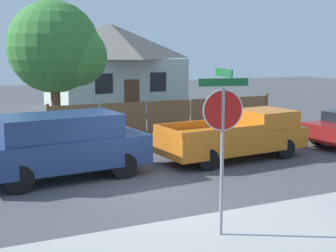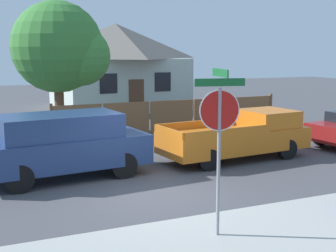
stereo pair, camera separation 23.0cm
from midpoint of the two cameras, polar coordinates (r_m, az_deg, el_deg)
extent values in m
plane|color=#47474C|center=(12.27, -2.61, -8.11)|extent=(80.00, 80.00, 0.00)
cube|color=#A3A39E|center=(9.25, 6.18, -14.12)|extent=(36.00, 3.20, 0.01)
cube|color=brown|center=(19.73, -11.65, 0.47)|extent=(2.06, 0.06, 1.42)
cube|color=brown|center=(20.32, -5.75, 0.87)|extent=(2.06, 0.06, 1.42)
cube|color=brown|center=(21.12, -0.23, 1.24)|extent=(2.06, 0.06, 1.42)
cube|color=brown|center=(22.09, 4.84, 1.56)|extent=(2.06, 0.06, 1.42)
cube|color=brown|center=(23.23, 9.45, 1.85)|extent=(2.06, 0.06, 1.42)
cube|color=brown|center=(19.51, -14.72, 0.41)|extent=(0.12, 0.12, 1.52)
cube|color=brown|center=(23.84, 11.59, 2.10)|extent=(0.12, 0.12, 1.52)
cube|color=#B2C1B7|center=(30.08, -7.12, 5.22)|extent=(7.25, 7.32, 3.14)
pyramid|color=#5B5651|center=(30.01, -7.22, 10.26)|extent=(7.82, 7.91, 2.15)
cube|color=black|center=(26.07, -8.05, 5.14)|extent=(1.00, 0.04, 1.10)
cube|color=black|center=(27.20, -1.44, 5.39)|extent=(1.00, 0.04, 1.10)
cube|color=brown|center=(26.66, -4.65, 3.52)|extent=(0.90, 0.04, 2.00)
cylinder|color=brown|center=(20.45, -13.80, 2.01)|extent=(0.40, 0.40, 2.35)
sphere|color=#387A33|center=(20.30, -14.09, 9.34)|extent=(3.83, 3.83, 3.83)
sphere|color=#3C8437|center=(20.02, -11.34, 8.34)|extent=(2.49, 2.49, 2.49)
cube|color=navy|center=(13.74, -13.02, -3.07)|extent=(4.88, 2.33, 0.85)
cube|color=navy|center=(13.57, -13.62, 0.00)|extent=(3.45, 2.05, 0.66)
cube|color=black|center=(14.08, -7.46, 0.51)|extent=(0.21, 1.70, 0.56)
cylinder|color=black|center=(15.08, -8.57, -3.41)|extent=(0.76, 0.22, 0.76)
cylinder|color=black|center=(13.54, -5.92, -4.82)|extent=(0.76, 0.22, 0.76)
cylinder|color=black|center=(14.31, -19.61, -4.54)|extent=(0.76, 0.22, 0.76)
cylinder|color=black|center=(12.68, -18.20, -6.22)|extent=(0.76, 0.22, 0.76)
cube|color=orange|center=(15.90, 7.51, -1.64)|extent=(5.28, 2.31, 0.70)
cube|color=orange|center=(16.68, 11.42, 0.98)|extent=(1.79, 1.86, 0.57)
cube|color=orange|center=(16.04, 3.13, 0.24)|extent=(3.22, 0.36, 0.25)
cube|color=orange|center=(14.59, 6.94, -0.72)|extent=(3.22, 0.36, 0.25)
cube|color=orange|center=(14.44, -0.47, -0.76)|extent=(0.23, 1.78, 0.25)
cylinder|color=black|center=(17.57, 9.98, -1.76)|extent=(0.69, 0.22, 0.69)
cylinder|color=black|center=(16.36, 13.69, -2.70)|extent=(0.69, 0.22, 0.69)
cylinder|color=black|center=(15.76, 1.02, -2.90)|extent=(0.69, 0.22, 0.69)
cylinder|color=black|center=(14.39, 4.42, -4.10)|extent=(0.69, 0.22, 0.69)
cylinder|color=black|center=(19.09, 17.40, -1.28)|extent=(0.62, 0.22, 0.62)
cylinder|color=gray|center=(9.23, 5.89, -4.49)|extent=(0.07, 0.07, 2.96)
cylinder|color=red|center=(9.04, 5.99, 1.92)|extent=(0.75, 0.18, 0.76)
cylinder|color=white|center=(9.04, 6.00, 1.92)|extent=(0.79, 0.18, 0.81)
cube|color=#19602D|center=(8.99, 6.05, 5.32)|extent=(0.98, 0.23, 0.15)
cube|color=#19602D|center=(8.98, 6.07, 6.47)|extent=(0.21, 0.89, 0.15)
camera|label=1|loc=(0.11, -90.51, -0.08)|focal=50.00mm
camera|label=2|loc=(0.11, 89.49, 0.08)|focal=50.00mm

